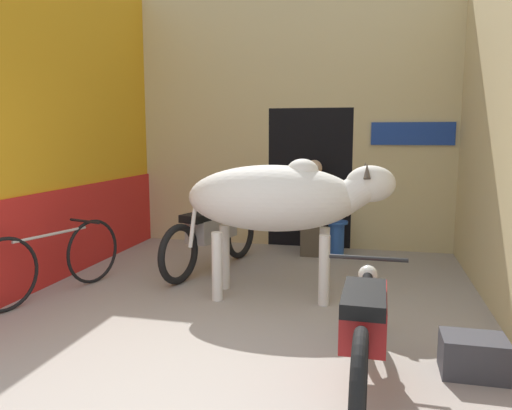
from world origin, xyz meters
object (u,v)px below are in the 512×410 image
(cow, at_px, (281,199))
(plastic_stool, at_px, (336,237))
(motorcycle_near, at_px, (364,324))
(shopkeeper_seated, at_px, (313,205))
(motorcycle_far, at_px, (212,234))
(crate, at_px, (473,356))
(bicycle, at_px, (53,261))

(cow, relative_size, plastic_stool, 4.44)
(motorcycle_near, distance_m, shopkeeper_seated, 3.72)
(motorcycle_far, relative_size, crate, 4.48)
(bicycle, height_order, shopkeeper_seated, shopkeeper_seated)
(crate, bearing_deg, shopkeeper_seated, 115.05)
(motorcycle_far, distance_m, plastic_stool, 1.85)
(bicycle, xyz_separation_m, shopkeeper_seated, (2.42, 2.43, 0.33))
(plastic_stool, bearing_deg, shopkeeper_seated, -171.40)
(cow, distance_m, crate, 2.31)
(plastic_stool, bearing_deg, motorcycle_near, -82.95)
(cow, bearing_deg, motorcycle_far, 141.05)
(cow, distance_m, bicycle, 2.46)
(cow, bearing_deg, crate, -39.77)
(motorcycle_far, bearing_deg, bicycle, -134.03)
(bicycle, xyz_separation_m, plastic_stool, (2.74, 2.48, -0.12))
(motorcycle_near, xyz_separation_m, crate, (0.75, 0.36, -0.30))
(plastic_stool, bearing_deg, cow, -102.31)
(cow, distance_m, plastic_stool, 2.15)
(crate, bearing_deg, motorcycle_near, -154.59)
(bicycle, bearing_deg, crate, -12.07)
(motorcycle_far, xyz_separation_m, plastic_stool, (1.44, 1.14, -0.20))
(motorcycle_far, height_order, plastic_stool, motorcycle_far)
(cow, height_order, motorcycle_far, cow)
(shopkeeper_seated, bearing_deg, plastic_stool, 8.60)
(plastic_stool, relative_size, crate, 1.09)
(cow, xyz_separation_m, bicycle, (-2.31, -0.52, -0.66))
(motorcycle_near, distance_m, motorcycle_far, 3.17)
(cow, xyz_separation_m, shopkeeper_seated, (0.11, 1.91, -0.33))
(cow, height_order, shopkeeper_seated, cow)
(cow, height_order, plastic_stool, cow)
(motorcycle_near, xyz_separation_m, motorcycle_far, (-1.90, 2.54, 0.01))
(motorcycle_far, bearing_deg, plastic_stool, 38.29)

